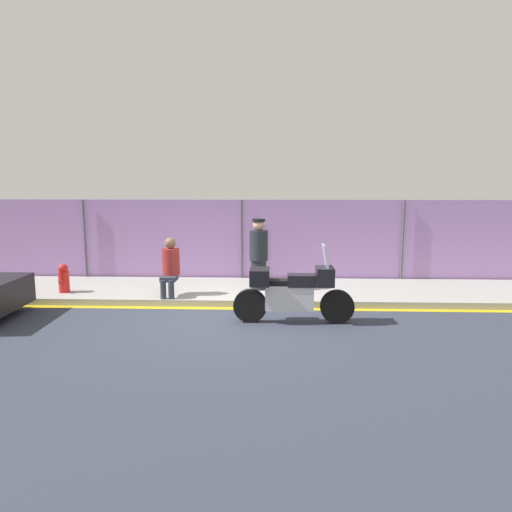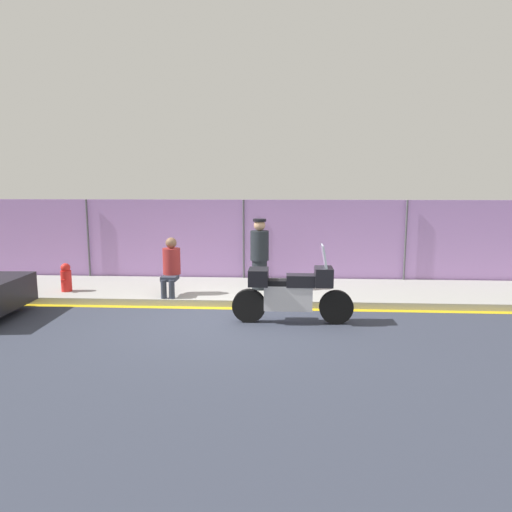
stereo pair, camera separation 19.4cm
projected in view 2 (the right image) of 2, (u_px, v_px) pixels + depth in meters
name	position (u px, v px, depth m)	size (l,w,h in m)	color
ground_plane	(229.00, 319.00, 8.78)	(120.00, 120.00, 0.00)	#333847
sidewalk	(239.00, 291.00, 10.80)	(30.72, 2.44, 0.15)	#9E9E99
curb_paint_stripe	(233.00, 308.00, 9.52)	(30.72, 0.18, 0.01)	gold
storefront_fence	(244.00, 242.00, 11.93)	(29.18, 0.17, 2.18)	#AD7FC6
motorcycle	(291.00, 292.00, 8.44)	(2.25, 0.51, 1.48)	black
officer_standing	(260.00, 254.00, 10.54)	(0.43, 0.43, 1.64)	#1E2328
person_seated_on_curb	(171.00, 264.00, 10.01)	(0.39, 0.66, 1.27)	#2D3342
fire_hydrant	(66.00, 278.00, 10.40)	(0.24, 0.29, 0.65)	red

